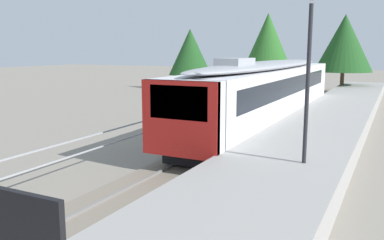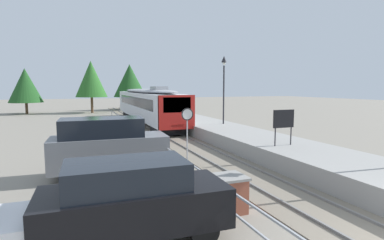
{
  "view_description": "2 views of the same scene",
  "coord_description": "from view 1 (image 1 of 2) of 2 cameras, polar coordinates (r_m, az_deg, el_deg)",
  "views": [
    {
      "loc": [
        6.32,
        5.38,
        4.21
      ],
      "look_at": [
        0.0,
        17.92,
        1.8
      ],
      "focal_mm": 38.08,
      "sensor_mm": 36.0,
      "label": 1
    },
    {
      "loc": [
        -6.87,
        -4.04,
        3.83
      ],
      "look_at": [
        0.4,
        14.92,
        1.6
      ],
      "focal_mm": 28.17,
      "sensor_mm": 36.0,
      "label": 2
    }
  ],
  "objects": [
    {
      "name": "commuter_train",
      "position": [
        22.73,
        10.53,
        4.37
      ],
      "size": [
        2.82,
        20.63,
        3.74
      ],
      "color": "silver",
      "rests_on": "track_rails"
    },
    {
      "name": "platform_lamp_mid_platform",
      "position": [
        12.2,
        16.19,
        11.3
      ],
      "size": [
        0.34,
        0.34,
        5.35
      ],
      "color": "#232328",
      "rests_on": "station_platform"
    },
    {
      "name": "tree_behind_carpark",
      "position": [
        41.89,
        20.55,
        10.04
      ],
      "size": [
        5.39,
        5.39,
        7.59
      ],
      "color": "brown",
      "rests_on": "ground"
    },
    {
      "name": "tree_behind_station_far",
      "position": [
        39.29,
        10.56,
        10.71
      ],
      "size": [
        4.56,
        4.56,
        7.65
      ],
      "color": "brown",
      "rests_on": "ground"
    },
    {
      "name": "platform_notice_board",
      "position": [
        5.01,
        -22.6,
        -14.8
      ],
      "size": [
        1.2,
        0.08,
        1.8
      ],
      "color": "#232328",
      "rests_on": "station_platform"
    },
    {
      "name": "ground_plane",
      "position": [
        19.51,
        -2.47,
        -2.73
      ],
      "size": [
        160.0,
        160.0,
        0.0
      ],
      "primitive_type": "plane",
      "color": "gray"
    },
    {
      "name": "station_platform",
      "position": [
        17.31,
        15.91,
        -3.19
      ],
      "size": [
        3.9,
        60.0,
        0.9
      ],
      "primitive_type": "cube",
      "color": "#999691",
      "rests_on": "ground"
    },
    {
      "name": "track_rails",
      "position": [
        18.26,
        5.78,
        -3.53
      ],
      "size": [
        3.2,
        60.0,
        0.14
      ],
      "color": "slate",
      "rests_on": "ground"
    },
    {
      "name": "tree_distant_left",
      "position": [
        43.81,
        -0.26,
        9.51
      ],
      "size": [
        4.56,
        4.56,
        6.47
      ],
      "color": "brown",
      "rests_on": "ground"
    }
  ]
}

